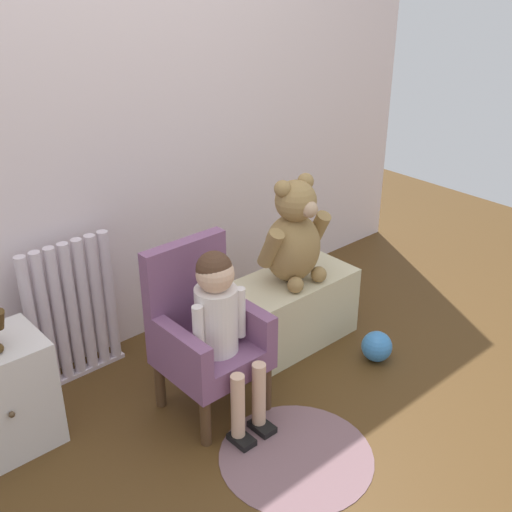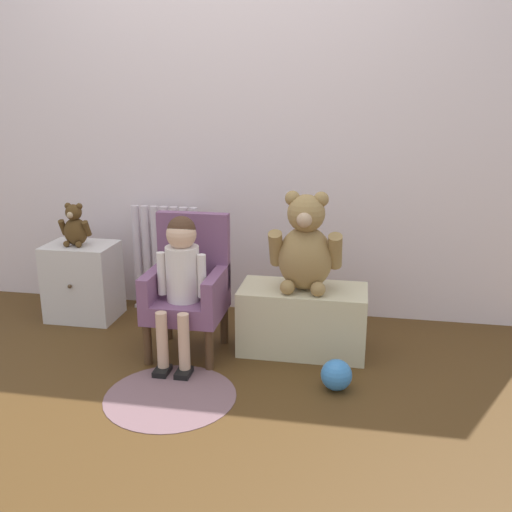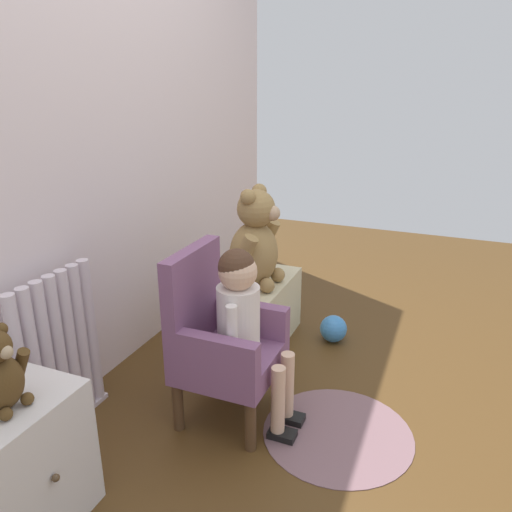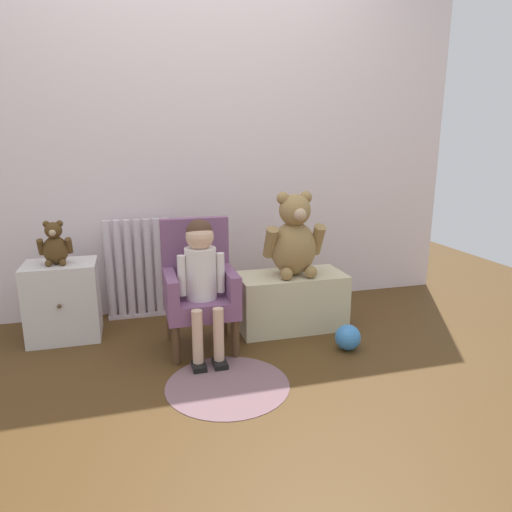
{
  "view_description": "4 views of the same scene",
  "coord_description": "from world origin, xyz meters",
  "px_view_note": "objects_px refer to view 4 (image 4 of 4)",
  "views": [
    {
      "loc": [
        -1.39,
        -1.33,
        1.8
      ],
      "look_at": [
        0.19,
        0.44,
        0.62
      ],
      "focal_mm": 45.0,
      "sensor_mm": 36.0,
      "label": 1
    },
    {
      "loc": [
        0.78,
        -2.23,
        1.34
      ],
      "look_at": [
        0.29,
        0.43,
        0.55
      ],
      "focal_mm": 40.0,
      "sensor_mm": 36.0,
      "label": 2
    },
    {
      "loc": [
        -1.68,
        -0.36,
        1.35
      ],
      "look_at": [
        0.29,
        0.46,
        0.59
      ],
      "focal_mm": 35.0,
      "sensor_mm": 36.0,
      "label": 3
    },
    {
      "loc": [
        -0.42,
        -1.98,
        1.14
      ],
      "look_at": [
        0.25,
        0.43,
        0.52
      ],
      "focal_mm": 32.0,
      "sensor_mm": 36.0,
      "label": 4
    }
  ],
  "objects_px": {
    "radiator": "(139,269)",
    "large_teddy_bear": "(294,239)",
    "floor_rug": "(228,385)",
    "toy_ball": "(348,337)",
    "small_dresser": "(63,301)",
    "low_bench": "(291,301)",
    "child_armchair": "(199,286)",
    "child_figure": "(201,268)",
    "small_teddy_bear": "(55,245)"
  },
  "relations": [
    {
      "from": "radiator",
      "to": "large_teddy_bear",
      "type": "relative_size",
      "value": 1.29
    },
    {
      "from": "floor_rug",
      "to": "toy_ball",
      "type": "xyz_separation_m",
      "value": [
        0.74,
        0.21,
        0.07
      ]
    },
    {
      "from": "small_dresser",
      "to": "large_teddy_bear",
      "type": "height_order",
      "value": "large_teddy_bear"
    },
    {
      "from": "toy_ball",
      "to": "floor_rug",
      "type": "bearing_deg",
      "value": -164.44
    },
    {
      "from": "low_bench",
      "to": "child_armchair",
      "type": "bearing_deg",
      "value": -170.23
    },
    {
      "from": "child_figure",
      "to": "floor_rug",
      "type": "bearing_deg",
      "value": -82.07
    },
    {
      "from": "small_dresser",
      "to": "toy_ball",
      "type": "distance_m",
      "value": 1.68
    },
    {
      "from": "child_figure",
      "to": "small_teddy_bear",
      "type": "bearing_deg",
      "value": 152.18
    },
    {
      "from": "radiator",
      "to": "child_figure",
      "type": "xyz_separation_m",
      "value": [
        0.31,
        -0.66,
        0.16
      ]
    },
    {
      "from": "child_figure",
      "to": "low_bench",
      "type": "relative_size",
      "value": 1.13
    },
    {
      "from": "radiator",
      "to": "small_teddy_bear",
      "type": "xyz_separation_m",
      "value": [
        -0.46,
        -0.25,
        0.24
      ]
    },
    {
      "from": "radiator",
      "to": "small_teddy_bear",
      "type": "distance_m",
      "value": 0.58
    },
    {
      "from": "small_dresser",
      "to": "radiator",
      "type": "bearing_deg",
      "value": 26.86
    },
    {
      "from": "radiator",
      "to": "small_dresser",
      "type": "xyz_separation_m",
      "value": [
        -0.45,
        -0.23,
        -0.1
      ]
    },
    {
      "from": "radiator",
      "to": "low_bench",
      "type": "xyz_separation_m",
      "value": [
        0.9,
        -0.44,
        -0.15
      ]
    },
    {
      "from": "child_figure",
      "to": "large_teddy_bear",
      "type": "height_order",
      "value": "large_teddy_bear"
    },
    {
      "from": "low_bench",
      "to": "small_teddy_bear",
      "type": "height_order",
      "value": "small_teddy_bear"
    },
    {
      "from": "small_teddy_bear",
      "to": "toy_ball",
      "type": "height_order",
      "value": "small_teddy_bear"
    },
    {
      "from": "small_dresser",
      "to": "low_bench",
      "type": "distance_m",
      "value": 1.37
    },
    {
      "from": "radiator",
      "to": "low_bench",
      "type": "relative_size",
      "value": 1.0
    },
    {
      "from": "small_dresser",
      "to": "low_bench",
      "type": "relative_size",
      "value": 0.7
    },
    {
      "from": "child_armchair",
      "to": "low_bench",
      "type": "xyz_separation_m",
      "value": [
        0.59,
        0.1,
        -0.18
      ]
    },
    {
      "from": "large_teddy_bear",
      "to": "small_dresser",
      "type": "bearing_deg",
      "value": 170.52
    },
    {
      "from": "child_armchair",
      "to": "small_teddy_bear",
      "type": "xyz_separation_m",
      "value": [
        -0.77,
        0.29,
        0.22
      ]
    },
    {
      "from": "radiator",
      "to": "small_dresser",
      "type": "bearing_deg",
      "value": -153.14
    },
    {
      "from": "small_teddy_bear",
      "to": "low_bench",
      "type": "bearing_deg",
      "value": -8.06
    },
    {
      "from": "low_bench",
      "to": "child_figure",
      "type": "bearing_deg",
      "value": -160.08
    },
    {
      "from": "child_figure",
      "to": "floor_rug",
      "type": "height_order",
      "value": "child_figure"
    },
    {
      "from": "large_teddy_bear",
      "to": "floor_rug",
      "type": "distance_m",
      "value": 0.98
    },
    {
      "from": "child_armchair",
      "to": "toy_ball",
      "type": "bearing_deg",
      "value": -20.19
    },
    {
      "from": "low_bench",
      "to": "small_teddy_bear",
      "type": "distance_m",
      "value": 1.43
    },
    {
      "from": "child_figure",
      "to": "floor_rug",
      "type": "distance_m",
      "value": 0.62
    },
    {
      "from": "large_teddy_bear",
      "to": "toy_ball",
      "type": "relative_size",
      "value": 3.5
    },
    {
      "from": "child_figure",
      "to": "low_bench",
      "type": "height_order",
      "value": "child_figure"
    },
    {
      "from": "large_teddy_bear",
      "to": "toy_ball",
      "type": "xyz_separation_m",
      "value": [
        0.19,
        -0.38,
        -0.5
      ]
    },
    {
      "from": "radiator",
      "to": "large_teddy_bear",
      "type": "distance_m",
      "value": 1.05
    },
    {
      "from": "small_teddy_bear",
      "to": "small_dresser",
      "type": "bearing_deg",
      "value": 68.54
    },
    {
      "from": "child_armchair",
      "to": "large_teddy_bear",
      "type": "relative_size",
      "value": 1.42
    },
    {
      "from": "child_figure",
      "to": "small_teddy_bear",
      "type": "height_order",
      "value": "child_figure"
    },
    {
      "from": "large_teddy_bear",
      "to": "floor_rug",
      "type": "relative_size",
      "value": 0.85
    },
    {
      "from": "child_armchair",
      "to": "large_teddy_bear",
      "type": "xyz_separation_m",
      "value": [
        0.6,
        0.09,
        0.22
      ]
    },
    {
      "from": "small_dresser",
      "to": "floor_rug",
      "type": "height_order",
      "value": "small_dresser"
    },
    {
      "from": "small_dresser",
      "to": "toy_ball",
      "type": "bearing_deg",
      "value": -21.32
    },
    {
      "from": "floor_rug",
      "to": "large_teddy_bear",
      "type": "bearing_deg",
      "value": 47.08
    },
    {
      "from": "child_figure",
      "to": "toy_ball",
      "type": "bearing_deg",
      "value": -12.71
    },
    {
      "from": "child_figure",
      "to": "toy_ball",
      "type": "distance_m",
      "value": 0.91
    },
    {
      "from": "small_dresser",
      "to": "child_figure",
      "type": "distance_m",
      "value": 0.91
    },
    {
      "from": "low_bench",
      "to": "small_teddy_bear",
      "type": "bearing_deg",
      "value": 171.94
    },
    {
      "from": "small_dresser",
      "to": "floor_rug",
      "type": "bearing_deg",
      "value": -44.85
    },
    {
      "from": "floor_rug",
      "to": "low_bench",
      "type": "bearing_deg",
      "value": 48.06
    }
  ]
}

